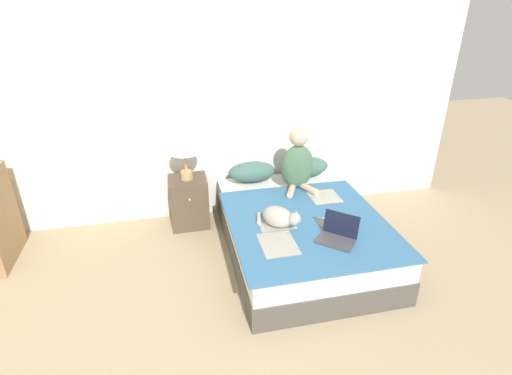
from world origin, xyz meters
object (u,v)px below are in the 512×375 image
Objects in this scene: person_sitting at (298,163)px; laptop_open at (338,235)px; table_lamp at (184,148)px; bed at (300,233)px; cat_tabby at (280,217)px; nightstand at (189,202)px; pillow_far at (305,167)px; pillow_near at (252,172)px.

person_sitting reaches higher than laptop_open.
laptop_open is at bearing -47.93° from table_lamp.
bed is 5.06× the size of cat_tabby.
bed is 3.46× the size of nightstand.
cat_tabby is 0.84× the size of table_lamp.
cat_tabby is 1.31m from nightstand.
pillow_near is at bearing 180.00° from pillow_far.
laptop_open is 1.86m from table_lamp.
bed is 1.34m from nightstand.
bed is 0.78m from person_sitting.
cat_tabby is (0.04, -1.05, -0.01)m from pillow_near.
cat_tabby is (-0.41, -0.75, -0.20)m from person_sitting.
bed is 0.62m from laptop_open.
cat_tabby is at bearing -52.57° from table_lamp.
cat_tabby is at bearing -144.56° from bed.
table_lamp is at bearing -178.88° from pillow_far.
pillow_near is 1.36× the size of laptop_open.
pillow_far is at bearing 102.48° from cat_tabby.
bed is at bearing 147.67° from laptop_open.
laptop_open is at bearing -48.03° from nightstand.
pillow_near is 0.79× the size of person_sitting.
cat_tabby is at bearing -175.00° from laptop_open.
cat_tabby reaches higher than bed.
bed is 4.24× the size of table_lamp.
pillow_far reaches higher than cat_tabby.
nightstand is (-1.21, 1.35, -0.23)m from laptop_open.
bed is at bearing -111.10° from pillow_far.
bed is 0.97m from pillow_near.
nightstand is (-0.78, 1.02, -0.28)m from cat_tabby.
cat_tabby is 0.98× the size of laptop_open.
nightstand is at bearing 12.31° from table_lamp.
table_lamp is (-1.22, 1.35, 0.42)m from laptop_open.
person_sitting is 1.76× the size of cat_tabby.
laptop_open is at bearing 5.81° from cat_tabby.
bed is 3.65× the size of pillow_far.
person_sitting is at bearing -33.39° from pillow_near.
pillow_near is 1.00× the size of pillow_far.
pillow_far reaches higher than laptop_open.
nightstand reaches higher than bed.
bed is 3.65× the size of pillow_near.
nightstand is at bearing -178.91° from pillow_far.
pillow_far is at bearing 1.12° from table_lamp.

